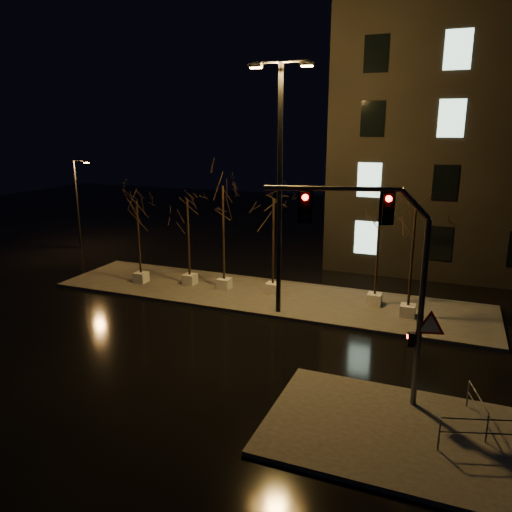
% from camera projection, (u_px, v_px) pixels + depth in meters
% --- Properties ---
extents(ground, '(90.00, 90.00, 0.00)m').
position_uv_depth(ground, '(210.00, 343.00, 19.90)').
color(ground, black).
rests_on(ground, ground).
extents(median, '(22.00, 5.00, 0.15)m').
position_uv_depth(median, '(264.00, 296.00, 25.27)').
color(median, '#3F3D39').
rests_on(median, ground).
extents(sidewalk_corner, '(7.00, 5.00, 0.15)m').
position_uv_depth(sidewalk_corner, '(391.00, 431.00, 14.03)').
color(sidewalk_corner, '#3F3D39').
rests_on(sidewalk_corner, ground).
extents(tree_0, '(1.80, 1.80, 4.56)m').
position_uv_depth(tree_0, '(138.00, 220.00, 26.40)').
color(tree_0, silver).
rests_on(tree_0, median).
extents(tree_1, '(1.80, 1.80, 4.72)m').
position_uv_depth(tree_1, '(188.00, 219.00, 26.01)').
color(tree_1, silver).
rests_on(tree_1, median).
extents(tree_2, '(1.80, 1.80, 5.53)m').
position_uv_depth(tree_2, '(223.00, 209.00, 25.11)').
color(tree_2, silver).
rests_on(tree_2, median).
extents(tree_3, '(1.80, 1.80, 4.97)m').
position_uv_depth(tree_3, '(273.00, 220.00, 24.49)').
color(tree_3, silver).
rests_on(tree_3, median).
extents(tree_4, '(1.80, 1.80, 5.25)m').
position_uv_depth(tree_4, '(379.00, 223.00, 22.80)').
color(tree_4, silver).
rests_on(tree_4, median).
extents(tree_5, '(1.80, 1.80, 5.03)m').
position_uv_depth(tree_5, '(414.00, 233.00, 21.34)').
color(tree_5, silver).
rests_on(tree_5, median).
extents(traffic_signal_mast, '(5.26, 1.43, 6.61)m').
position_uv_depth(traffic_signal_mast, '(386.00, 266.00, 14.33)').
color(traffic_signal_mast, '#53555A').
rests_on(traffic_signal_mast, sidewalk_corner).
extents(streetlight_main, '(2.71, 0.52, 10.85)m').
position_uv_depth(streetlight_main, '(280.00, 174.00, 21.37)').
color(streetlight_main, black).
rests_on(streetlight_main, median).
extents(streetlight_far, '(1.20, 0.44, 6.19)m').
position_uv_depth(streetlight_far, '(78.00, 200.00, 34.71)').
color(streetlight_far, black).
rests_on(streetlight_far, ground).
extents(guard_rail_a, '(2.13, 0.72, 0.97)m').
position_uv_depth(guard_rail_a, '(483.00, 430.00, 12.87)').
color(guard_rail_a, '#53555A').
rests_on(guard_rail_a, sidewalk_corner).
extents(guard_rail_b, '(0.51, 1.78, 0.87)m').
position_uv_depth(guard_rail_b, '(477.00, 405.00, 14.14)').
color(guard_rail_b, '#53555A').
rests_on(guard_rail_b, sidewalk_corner).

